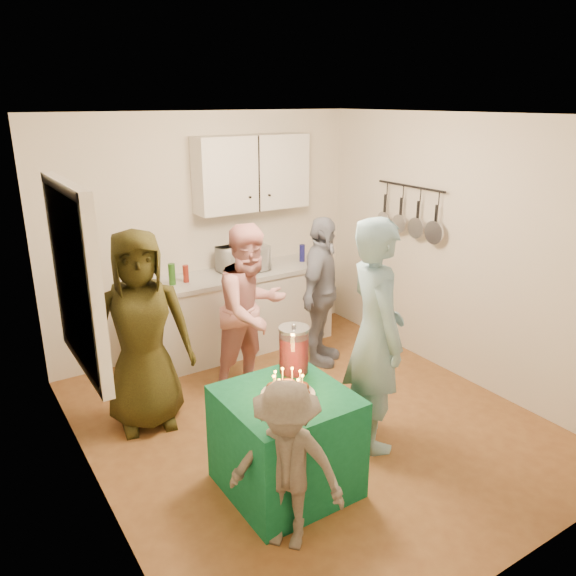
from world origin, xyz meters
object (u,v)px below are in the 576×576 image
microwave (243,259)px  woman_back_right (321,292)px  counter (238,313)px  party_table (286,441)px  man_birthday (375,335)px  woman_back_center (252,310)px  woman_back_left (141,331)px  child_near_left (287,466)px  punch_jar (294,351)px

microwave → woman_back_right: bearing=-62.4°
counter → party_table: counter is taller
man_birthday → woman_back_right: size_ratio=1.19×
man_birthday → woman_back_center: bearing=35.3°
counter → woman_back_left: woman_back_left is taller
man_birthday → child_near_left: man_birthday is taller
punch_jar → woman_back_right: woman_back_right is taller
man_birthday → child_near_left: (-1.21, -0.59, -0.38)m
counter → child_near_left: bearing=-112.1°
punch_jar → man_birthday: size_ratio=0.18×
woman_back_right → punch_jar: bearing=-171.4°
microwave → punch_jar: (-0.69, -2.06, -0.12)m
party_table → child_near_left: 0.58m
woman_back_left → child_near_left: bearing=-70.1°
woman_back_center → child_near_left: 2.06m
counter → woman_back_right: woman_back_right is taller
party_table → man_birthday: (0.91, 0.12, 0.57)m
punch_jar → child_near_left: (-0.53, -0.73, -0.36)m
microwave → punch_jar: bearing=-113.7°
punch_jar → child_near_left: child_near_left is taller
counter → child_near_left: size_ratio=1.93×
counter → woman_back_right: (0.58, -0.77, 0.37)m
man_birthday → child_near_left: size_ratio=1.66×
woman_back_right → man_birthday: bearing=-148.3°
woman_back_left → child_near_left: (0.27, -1.84, -0.30)m
woman_back_center → microwave: bearing=54.4°
party_table → woman_back_right: woman_back_right is taller
punch_jar → man_birthday: bearing=-11.6°
man_birthday → woman_back_left: 1.93m
counter → party_table: bearing=-109.9°
child_near_left → microwave: bearing=115.3°
woman_back_left → woman_back_center: bearing=13.4°
woman_back_center → child_near_left: (-0.81, -1.88, -0.26)m
counter → punch_jar: (-0.60, -2.06, 0.50)m
man_birthday → child_near_left: 1.39m
woman_back_center → child_near_left: woman_back_center is taller
punch_jar → woman_back_right: bearing=47.4°
party_table → woman_back_left: size_ratio=0.49×
microwave → woman_back_right: woman_back_right is taller
microwave → child_near_left: size_ratio=0.45×
man_birthday → child_near_left: bearing=134.2°
counter → punch_jar: punch_jar is taller
counter → punch_jar: bearing=-106.3°
punch_jar → woman_back_center: (0.28, 1.15, -0.10)m
counter → woman_back_left: 1.74m
microwave → punch_jar: size_ratio=1.50×
counter → child_near_left: 3.01m
child_near_left → punch_jar: bearing=102.9°
child_near_left → woman_back_center: bearing=115.5°
microwave → woman_back_right: 0.95m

